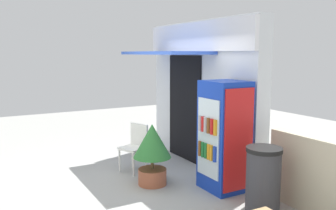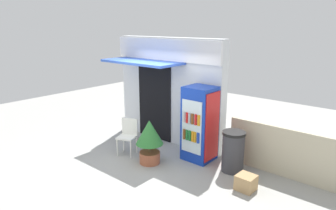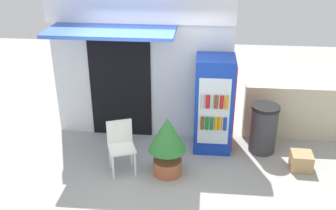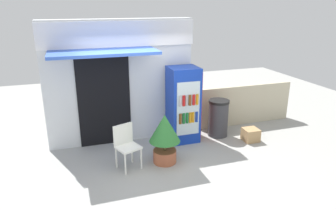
# 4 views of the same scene
# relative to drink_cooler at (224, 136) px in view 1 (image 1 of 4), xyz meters

# --- Properties ---
(ground) EXTENTS (16.00, 16.00, 0.00)m
(ground) POSITION_rel_drink_cooler_xyz_m (-1.05, -1.14, -0.88)
(ground) COLOR #A3A39E
(storefront_building) EXTENTS (3.35, 1.25, 2.81)m
(storefront_building) POSITION_rel_drink_cooler_xyz_m (-1.39, 0.48, 0.60)
(storefront_building) COLOR silver
(storefront_building) RESTS_ON ground
(drink_cooler) EXTENTS (0.69, 0.68, 1.76)m
(drink_cooler) POSITION_rel_drink_cooler_xyz_m (0.00, 0.00, 0.00)
(drink_cooler) COLOR #1438B2
(drink_cooler) RESTS_ON ground
(plastic_chair) EXTENTS (0.53, 0.51, 0.88)m
(plastic_chair) POSITION_rel_drink_cooler_xyz_m (-1.53, -0.86, -0.36)
(plastic_chair) COLOR white
(plastic_chair) RESTS_ON ground
(potted_plant_near_shop) EXTENTS (0.63, 0.63, 1.04)m
(potted_plant_near_shop) POSITION_rel_drink_cooler_xyz_m (-0.75, -0.91, -0.26)
(potted_plant_near_shop) COLOR #AD5B3D
(potted_plant_near_shop) RESTS_ON ground
(trash_bin) EXTENTS (0.50, 0.50, 0.91)m
(trash_bin) POSITION_rel_drink_cooler_xyz_m (0.91, -0.02, -0.42)
(trash_bin) COLOR #38383D
(trash_bin) RESTS_ON ground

